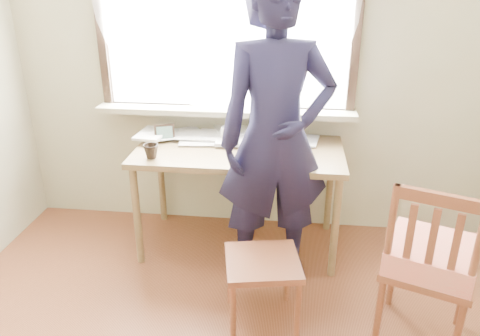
# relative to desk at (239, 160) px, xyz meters

# --- Properties ---
(room_shell) EXTENTS (3.52, 4.02, 2.61)m
(room_shell) POSITION_rel_desk_xyz_m (0.04, -1.43, 0.96)
(room_shell) COLOR #B4B191
(room_shell) RESTS_ON ground
(desk) EXTENTS (1.40, 0.70, 0.75)m
(desk) POSITION_rel_desk_xyz_m (0.00, 0.00, 0.00)
(desk) COLOR brown
(desk) RESTS_ON ground
(laptop) EXTENTS (0.35, 0.29, 0.23)m
(laptop) POSITION_rel_desk_xyz_m (0.22, -0.03, 0.13)
(laptop) COLOR black
(laptop) RESTS_ON desk
(mug_white) EXTENTS (0.16, 0.16, 0.11)m
(mug_white) POSITION_rel_desk_xyz_m (-0.08, 0.14, 0.13)
(mug_white) COLOR white
(mug_white) RESTS_ON desk
(mug_dark) EXTENTS (0.14, 0.14, 0.09)m
(mug_dark) POSITION_rel_desk_xyz_m (-0.54, -0.23, 0.12)
(mug_dark) COLOR black
(mug_dark) RESTS_ON desk
(mouse) EXTENTS (0.08, 0.06, 0.03)m
(mouse) POSITION_rel_desk_xyz_m (0.45, -0.10, 0.09)
(mouse) COLOR black
(mouse) RESTS_ON desk
(desk_clutter) EXTENTS (0.61, 0.51, 0.05)m
(desk_clutter) POSITION_rel_desk_xyz_m (-0.28, 0.14, 0.10)
(desk_clutter) COLOR white
(desk_clutter) RESTS_ON desk
(book_a) EXTENTS (0.29, 0.31, 0.02)m
(book_a) POSITION_rel_desk_xyz_m (-0.48, 0.19, 0.09)
(book_a) COLOR white
(book_a) RESTS_ON desk
(book_b) EXTENTS (0.21, 0.27, 0.02)m
(book_b) POSITION_rel_desk_xyz_m (0.35, 0.20, 0.09)
(book_b) COLOR white
(book_b) RESTS_ON desk
(picture_frame) EXTENTS (0.14, 0.06, 0.11)m
(picture_frame) POSITION_rel_desk_xyz_m (-0.54, 0.10, 0.13)
(picture_frame) COLOR black
(picture_frame) RESTS_ON desk
(work_chair) EXTENTS (0.47, 0.45, 0.41)m
(work_chair) POSITION_rel_desk_xyz_m (0.22, -0.78, -0.32)
(work_chair) COLOR brown
(work_chair) RESTS_ON ground
(side_chair) EXTENTS (0.56, 0.55, 0.95)m
(side_chair) POSITION_rel_desk_xyz_m (1.08, -0.80, -0.17)
(side_chair) COLOR brown
(side_chair) RESTS_ON ground
(person) EXTENTS (0.78, 0.61, 1.89)m
(person) POSITION_rel_desk_xyz_m (0.26, -0.32, 0.28)
(person) COLOR black
(person) RESTS_ON ground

